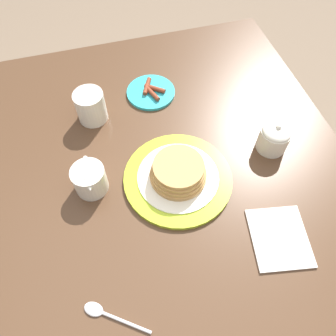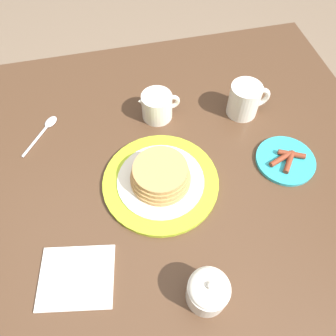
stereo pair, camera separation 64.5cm
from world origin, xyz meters
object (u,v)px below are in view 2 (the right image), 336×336
napkin (77,277)px  spoon (45,129)px  sugar_bowl (208,291)px  pancake_plate (161,178)px  creamer_pitcher (157,106)px  coffee_mug (245,100)px  side_plate_bacon (286,160)px

napkin → spoon: bearing=97.2°
napkin → spoon: 0.43m
sugar_bowl → napkin: (-0.25, 0.10, -0.04)m
pancake_plate → creamer_pitcher: size_ratio=2.37×
coffee_mug → sugar_bowl: 0.52m
napkin → sugar_bowl: bearing=-20.9°
coffee_mug → sugar_bowl: bearing=-118.1°
coffee_mug → creamer_pitcher: bearing=170.7°
coffee_mug → napkin: size_ratio=0.68×
pancake_plate → spoon: bearing=138.7°
pancake_plate → coffee_mug: bearing=32.9°
pancake_plate → napkin: 0.29m
coffee_mug → napkin: (-0.50, -0.36, -0.05)m
side_plate_bacon → coffee_mug: (-0.05, 0.19, 0.04)m
pancake_plate → sugar_bowl: size_ratio=3.03×
creamer_pitcher → sugar_bowl: 0.50m
side_plate_bacon → creamer_pitcher: size_ratio=1.26×
pancake_plate → side_plate_bacon: 0.33m
pancake_plate → sugar_bowl: 0.28m
pancake_plate → sugar_bowl: bearing=-83.4°
spoon → napkin: bearing=-82.8°
side_plate_bacon → spoon: (-0.60, 0.25, -0.00)m
pancake_plate → creamer_pitcher: creamer_pitcher is taller
pancake_plate → spoon: 0.36m
pancake_plate → napkin: (-0.22, -0.18, -0.02)m
sugar_bowl → spoon: 0.60m
creamer_pitcher → spoon: size_ratio=0.90×
side_plate_bacon → napkin: side_plate_bacon is taller
side_plate_bacon → sugar_bowl: sugar_bowl is taller
side_plate_bacon → sugar_bowl: (-0.29, -0.27, 0.04)m
pancake_plate → napkin: bearing=-140.0°
spoon → pancake_plate: bearing=-41.3°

